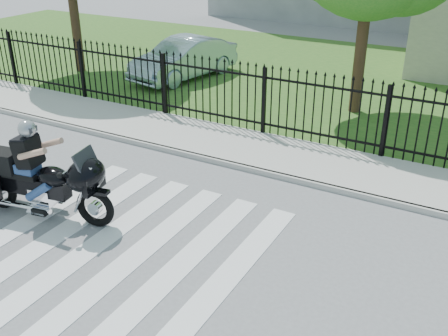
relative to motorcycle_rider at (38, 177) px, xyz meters
The scene contains 8 objects.
ground 2.16m from the motorcycle_rider, 12.95° to the right, with size 120.00×120.00×0.00m, color slate.
crosswalk 2.16m from the motorcycle_rider, 12.95° to the right, with size 5.00×5.50×0.01m, color silver, non-canonical shape.
sidewalk 5.01m from the motorcycle_rider, 66.70° to the left, with size 40.00×2.00×0.12m, color #ADAAA3.
curb 4.12m from the motorcycle_rider, 61.10° to the left, with size 40.00×0.12×0.12m, color #ADAAA3.
grass_strip 11.74m from the motorcycle_rider, 80.37° to the left, with size 40.00×12.00×0.02m, color #2B581E.
iron_fence 5.89m from the motorcycle_rider, 70.55° to the left, with size 26.00×0.04×1.80m.
motorcycle_rider is the anchor object (origin of this frame).
parked_car 9.48m from the motorcycle_rider, 106.61° to the left, with size 1.44×4.12×1.36m, color #97B0BE.
Camera 1 is at (5.18, -5.38, 5.09)m, focal length 42.00 mm.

